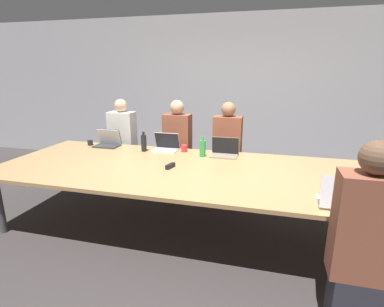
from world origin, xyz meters
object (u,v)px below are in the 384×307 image
Objects in this scene: cup_far_left at (90,143)px; person_far_center at (227,152)px; laptop_far_midleft at (166,145)px; cup_far_midleft at (184,148)px; bottle_far_center at (203,148)px; laptop_far_center at (225,151)px; cup_near_right at (380,207)px; stapler at (170,166)px; person_near_right at (362,245)px; bottle_far_midleft at (144,143)px; person_far_left at (123,144)px; laptop_near_right at (342,198)px; person_far_midleft at (178,148)px; laptop_far_left at (108,141)px.

person_far_center is at bearing 11.32° from cup_far_left.
cup_far_midleft is at bearing -0.93° from laptop_far_midleft.
laptop_far_midleft is 3.61× the size of cup_far_midleft.
laptop_far_center is at bearing 20.71° from bottle_far_center.
cup_far_left is at bearing 159.15° from cup_near_right.
laptop_far_center is 2.26× the size of stapler.
person_near_right is (3.23, -1.79, -0.09)m from cup_far_left.
bottle_far_midleft reaches higher than stapler.
person_far_left is at bearing 159.72° from cup_far_midleft.
person_far_left reaches higher than cup_far_midleft.
laptop_near_right reaches higher than laptop_far_midleft.
cup_far_left is 2.03m from person_far_center.
bottle_far_midleft is at bearing -35.95° from person_near_right.
cup_near_right is 1.91m from laptop_far_center.
bottle_far_midleft is at bearing -121.74° from person_far_midleft.
bottle_far_midleft is at bearing -177.62° from laptop_far_center.
cup_far_midleft is at bearing 173.57° from laptop_far_center.
bottle_far_midleft is at bearing -6.56° from cup_far_left.
cup_far_left is 0.06× the size of person_near_right.
bottle_far_midleft reaches higher than cup_far_left.
laptop_far_midleft is at bearing 127.07° from stapler.
person_far_left is at bearing -31.35° from laptop_near_right.
person_far_midleft is 0.64m from bottle_far_midleft.
cup_far_midleft is (-0.30, 0.17, -0.06)m from bottle_far_center.
laptop_near_right is 0.26× the size of person_far_center.
laptop_far_left is at bearing 178.92° from cup_far_midleft.
stapler is (-1.73, 1.07, 0.08)m from person_near_right.
laptop_near_right is 1.31× the size of bottle_far_midleft.
person_far_midleft is 8.96× the size of stapler.
cup_far_left is 0.06× the size of person_far_midleft.
laptop_far_center is 0.83m from laptop_far_midleft.
stapler is at bearing -128.40° from laptop_far_center.
bottle_far_center is 0.61m from stapler.
bottle_far_midleft reaches higher than laptop_far_center.
laptop_far_left is at bearing -167.73° from person_far_center.
cup_near_right is 2.05m from stapler.
person_far_midleft is at bearing 18.56° from cup_far_left.
laptop_far_left is 0.91m from laptop_far_midleft.
laptop_far_center is 0.57m from cup_far_midleft.
cup_near_right is 2.82m from person_far_midleft.
bottle_far_midleft is (0.91, -0.10, 0.08)m from cup_far_left.
cup_near_right is at bearing 179.90° from laptop_near_right.
laptop_far_midleft is (-0.83, 0.07, 0.00)m from laptop_far_center.
bottle_far_midleft is (-2.27, 1.21, 0.04)m from laptop_near_right.
person_far_midleft is at bearing 84.88° from laptop_far_midleft.
person_near_right is 2.20m from bottle_far_center.
stapler is (0.27, -1.13, 0.09)m from person_far_midleft.
person_near_right is 1.01× the size of person_far_center.
person_near_right reaches higher than person_far_midleft.
person_far_center reaches higher than laptop_far_midleft.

